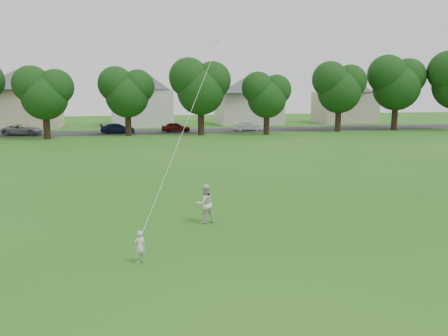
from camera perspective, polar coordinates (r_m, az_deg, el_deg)
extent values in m
plane|color=#1D5814|center=(14.08, -3.89, -10.88)|extent=(160.00, 160.00, 0.00)
cube|color=#2D2D30|center=(55.28, -10.25, 4.66)|extent=(90.00, 7.00, 0.01)
imported|color=silver|center=(13.28, -10.94, -10.07)|extent=(0.42, 0.35, 0.99)
imported|color=silver|center=(16.79, -2.51, -4.67)|extent=(0.87, 0.76, 1.52)
plane|color=white|center=(21.73, -0.56, 16.44)|extent=(0.91, 1.19, 0.89)
cylinder|color=white|center=(16.99, -4.57, 6.83)|extent=(0.01, 0.01, 11.75)
cylinder|color=black|center=(49.84, -22.15, 5.22)|extent=(0.69, 0.69, 2.96)
cylinder|color=black|center=(50.85, -12.40, 5.83)|extent=(0.70, 0.70, 3.01)
cylinder|color=black|center=(50.41, -3.02, 6.23)|extent=(0.73, 0.73, 3.39)
cylinder|color=black|center=(51.29, 5.57, 5.93)|extent=(0.68, 0.68, 2.80)
cylinder|color=black|center=(56.90, 14.68, 6.33)|extent=(0.73, 0.73, 3.36)
cylinder|color=black|center=(61.22, 21.39, 6.38)|extent=(0.76, 0.76, 3.72)
imported|color=gray|center=(55.54, -24.85, 4.55)|extent=(4.58, 2.51, 1.22)
imported|color=#121A39|center=(54.22, -13.74, 5.06)|extent=(4.11, 1.74, 1.18)
imported|color=#4E0F0F|center=(54.49, -6.31, 5.32)|extent=(3.65, 1.72, 1.21)
imported|color=silver|center=(56.19, 3.15, 5.51)|extent=(3.77, 1.54, 1.22)
cube|color=#C4B393|center=(66.59, -24.65, 7.06)|extent=(9.43, 6.91, 5.25)
pyramid|color=#48464B|center=(66.62, -25.00, 11.79)|extent=(13.60, 13.60, 2.89)
cube|color=silver|center=(65.09, -10.65, 7.75)|extent=(8.44, 7.29, 5.26)
pyramid|color=#48464B|center=(65.12, -10.81, 12.61)|extent=(12.18, 12.18, 2.90)
cube|color=beige|center=(67.48, 3.19, 7.77)|extent=(9.30, 7.24, 4.77)
pyramid|color=#48464B|center=(67.47, 3.23, 12.02)|extent=(13.41, 13.41, 2.62)
cube|color=#B9B199|center=(73.35, 15.45, 7.65)|extent=(8.82, 6.30, 4.89)
pyramid|color=#48464B|center=(73.35, 15.64, 11.66)|extent=(12.72, 12.72, 2.69)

